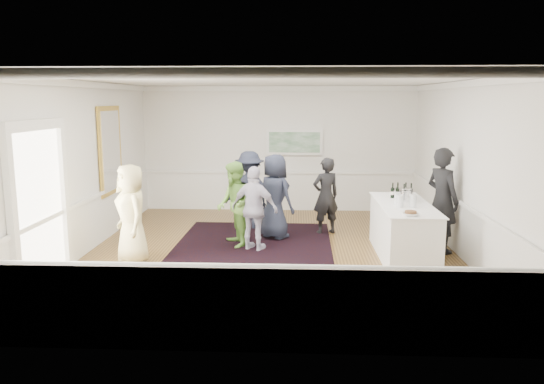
{
  "coord_description": "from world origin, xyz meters",
  "views": [
    {
      "loc": [
        0.46,
        -9.64,
        2.85
      ],
      "look_at": [
        0.0,
        0.2,
        1.13
      ],
      "focal_mm": 35.0,
      "sensor_mm": 36.0,
      "label": 1
    }
  ],
  "objects_px": {
    "guest_dark_a": "(250,190)",
    "guest_dark_b": "(326,196)",
    "guest_lilac": "(255,209)",
    "guest_navy": "(275,197)",
    "guest_tan": "(131,214)",
    "ice_bucket": "(406,195)",
    "serving_table": "(403,230)",
    "bartender": "(442,200)",
    "guest_green": "(234,205)",
    "nut_bowl": "(411,213)"
  },
  "relations": [
    {
      "from": "nut_bowl",
      "to": "guest_dark_a",
      "type": "bearing_deg",
      "value": 133.22
    },
    {
      "from": "bartender",
      "to": "guest_navy",
      "type": "xyz_separation_m",
      "value": [
        -3.18,
        0.84,
        -0.11
      ]
    },
    {
      "from": "serving_table",
      "to": "guest_dark_a",
      "type": "height_order",
      "value": "guest_dark_a"
    },
    {
      "from": "guest_tan",
      "to": "serving_table",
      "type": "bearing_deg",
      "value": 61.39
    },
    {
      "from": "guest_green",
      "to": "guest_navy",
      "type": "xyz_separation_m",
      "value": [
        0.76,
        0.67,
        0.04
      ]
    },
    {
      "from": "guest_navy",
      "to": "guest_dark_b",
      "type": "bearing_deg",
      "value": -118.52
    },
    {
      "from": "guest_tan",
      "to": "guest_lilac",
      "type": "relative_size",
      "value": 1.08
    },
    {
      "from": "serving_table",
      "to": "guest_tan",
      "type": "height_order",
      "value": "guest_tan"
    },
    {
      "from": "guest_lilac",
      "to": "nut_bowl",
      "type": "bearing_deg",
      "value": 176.45
    },
    {
      "from": "bartender",
      "to": "guest_navy",
      "type": "height_order",
      "value": "bartender"
    },
    {
      "from": "bartender",
      "to": "guest_green",
      "type": "relative_size",
      "value": 1.18
    },
    {
      "from": "ice_bucket",
      "to": "nut_bowl",
      "type": "distance_m",
      "value": 1.27
    },
    {
      "from": "guest_tan",
      "to": "guest_lilac",
      "type": "bearing_deg",
      "value": 77.51
    },
    {
      "from": "bartender",
      "to": "guest_tan",
      "type": "relative_size",
      "value": 1.13
    },
    {
      "from": "guest_tan",
      "to": "ice_bucket",
      "type": "bearing_deg",
      "value": 64.11
    },
    {
      "from": "guest_green",
      "to": "guest_lilac",
      "type": "height_order",
      "value": "guest_green"
    },
    {
      "from": "serving_table",
      "to": "guest_dark_a",
      "type": "bearing_deg",
      "value": 145.24
    },
    {
      "from": "guest_lilac",
      "to": "guest_dark_a",
      "type": "xyz_separation_m",
      "value": [
        -0.25,
        1.76,
        0.06
      ]
    },
    {
      "from": "guest_green",
      "to": "ice_bucket",
      "type": "bearing_deg",
      "value": 64.09
    },
    {
      "from": "guest_green",
      "to": "guest_dark_b",
      "type": "bearing_deg",
      "value": 101.17
    },
    {
      "from": "guest_lilac",
      "to": "guest_navy",
      "type": "distance_m",
      "value": 0.98
    },
    {
      "from": "guest_tan",
      "to": "guest_green",
      "type": "xyz_separation_m",
      "value": [
        1.68,
        1.13,
        -0.04
      ]
    },
    {
      "from": "guest_navy",
      "to": "serving_table",
      "type": "bearing_deg",
      "value": -168.51
    },
    {
      "from": "guest_dark_b",
      "to": "guest_navy",
      "type": "bearing_deg",
      "value": -0.99
    },
    {
      "from": "guest_dark_a",
      "to": "guest_dark_b",
      "type": "height_order",
      "value": "guest_dark_a"
    },
    {
      "from": "serving_table",
      "to": "guest_green",
      "type": "xyz_separation_m",
      "value": [
        -3.16,
        0.57,
        0.34
      ]
    },
    {
      "from": "guest_tan",
      "to": "nut_bowl",
      "type": "distance_m",
      "value": 4.77
    },
    {
      "from": "bartender",
      "to": "guest_dark_b",
      "type": "xyz_separation_m",
      "value": [
        -2.11,
        1.29,
        -0.17
      ]
    },
    {
      "from": "guest_dark_b",
      "to": "guest_tan",
      "type": "bearing_deg",
      "value": 8.88
    },
    {
      "from": "guest_lilac",
      "to": "ice_bucket",
      "type": "height_order",
      "value": "guest_lilac"
    },
    {
      "from": "guest_tan",
      "to": "guest_dark_b",
      "type": "xyz_separation_m",
      "value": [
        3.52,
        2.25,
        -0.05
      ]
    },
    {
      "from": "guest_dark_a",
      "to": "guest_dark_b",
      "type": "relative_size",
      "value": 1.05
    },
    {
      "from": "guest_navy",
      "to": "guest_tan",
      "type": "bearing_deg",
      "value": 75.13
    },
    {
      "from": "guest_tan",
      "to": "guest_dark_b",
      "type": "height_order",
      "value": "guest_tan"
    },
    {
      "from": "guest_lilac",
      "to": "guest_dark_a",
      "type": "bearing_deg",
      "value": -58.83
    },
    {
      "from": "guest_green",
      "to": "guest_tan",
      "type": "bearing_deg",
      "value": -76.21
    },
    {
      "from": "bartender",
      "to": "guest_navy",
      "type": "relative_size",
      "value": 1.13
    },
    {
      "from": "bartender",
      "to": "serving_table",
      "type": "bearing_deg",
      "value": 85.37
    },
    {
      "from": "bartender",
      "to": "guest_lilac",
      "type": "xyz_separation_m",
      "value": [
        -3.53,
        -0.08,
        -0.18
      ]
    },
    {
      "from": "guest_tan",
      "to": "nut_bowl",
      "type": "relative_size",
      "value": 6.87
    },
    {
      "from": "serving_table",
      "to": "guest_green",
      "type": "height_order",
      "value": "guest_green"
    },
    {
      "from": "ice_bucket",
      "to": "nut_bowl",
      "type": "xyz_separation_m",
      "value": [
        -0.16,
        -1.25,
        -0.08
      ]
    },
    {
      "from": "ice_bucket",
      "to": "guest_dark_b",
      "type": "bearing_deg",
      "value": 134.03
    },
    {
      "from": "bartender",
      "to": "guest_dark_b",
      "type": "bearing_deg",
      "value": 27.25
    },
    {
      "from": "guest_green",
      "to": "guest_dark_a",
      "type": "height_order",
      "value": "guest_dark_a"
    },
    {
      "from": "guest_dark_a",
      "to": "guest_navy",
      "type": "distance_m",
      "value": 1.03
    },
    {
      "from": "guest_tan",
      "to": "ice_bucket",
      "type": "relative_size",
      "value": 6.74
    },
    {
      "from": "bartender",
      "to": "guest_navy",
      "type": "distance_m",
      "value": 3.3
    },
    {
      "from": "bartender",
      "to": "guest_tan",
      "type": "distance_m",
      "value": 5.71
    },
    {
      "from": "bartender",
      "to": "guest_navy",
      "type": "bearing_deg",
      "value": 43.89
    }
  ]
}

